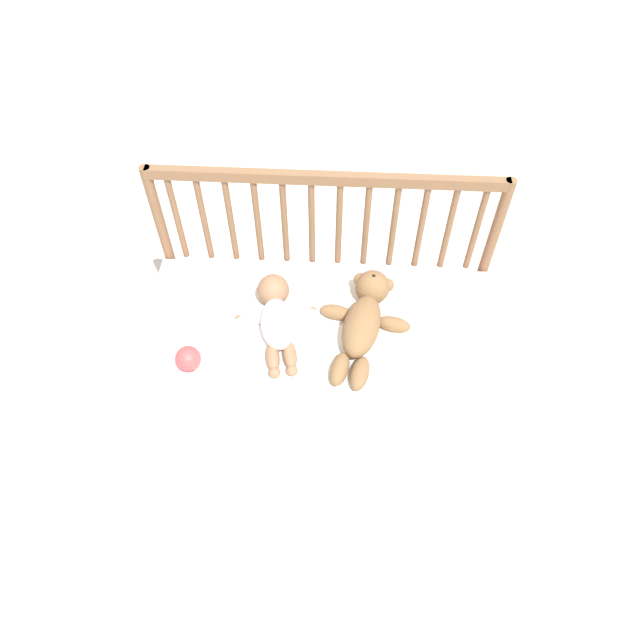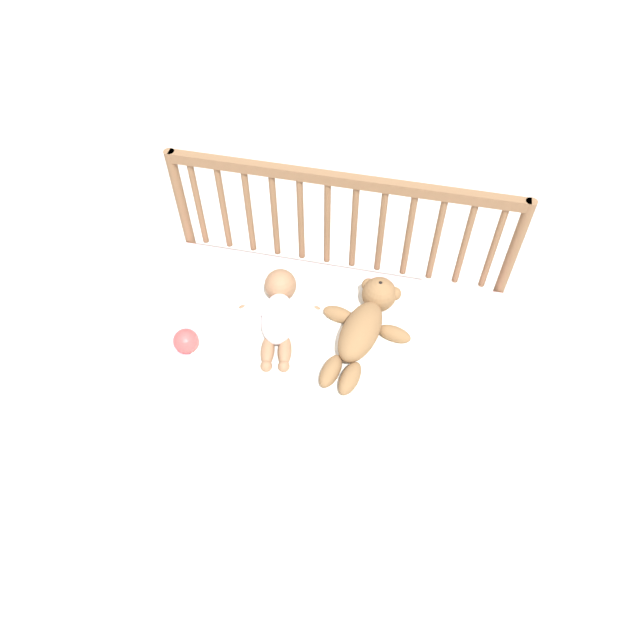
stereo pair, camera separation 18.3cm
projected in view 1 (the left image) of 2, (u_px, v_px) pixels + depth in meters
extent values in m
plane|color=silver|center=(320.00, 405.00, 2.27)|extent=(12.00, 12.00, 0.00)
cube|color=#EDB7C6|center=(320.00, 371.00, 2.07)|extent=(1.19, 0.59, 0.49)
cylinder|color=brown|center=(172.00, 264.00, 2.14)|extent=(0.04, 0.04, 0.88)
cylinder|color=brown|center=(480.00, 277.00, 2.10)|extent=(0.04, 0.04, 0.88)
cube|color=brown|center=(326.00, 178.00, 1.79)|extent=(1.15, 0.03, 0.04)
cylinder|color=brown|center=(177.00, 219.00, 1.96)|extent=(0.02, 0.02, 0.35)
cylinder|color=brown|center=(204.00, 220.00, 1.96)|extent=(0.02, 0.02, 0.35)
cylinder|color=brown|center=(231.00, 221.00, 1.95)|extent=(0.02, 0.02, 0.35)
cylinder|color=brown|center=(258.00, 222.00, 1.95)|extent=(0.02, 0.02, 0.35)
cylinder|color=brown|center=(285.00, 223.00, 1.95)|extent=(0.02, 0.02, 0.35)
cylinder|color=brown|center=(312.00, 224.00, 1.94)|extent=(0.02, 0.02, 0.35)
cylinder|color=brown|center=(339.00, 225.00, 1.94)|extent=(0.02, 0.02, 0.35)
cylinder|color=brown|center=(366.00, 226.00, 1.94)|extent=(0.02, 0.02, 0.35)
cylinder|color=brown|center=(393.00, 227.00, 1.93)|extent=(0.02, 0.02, 0.35)
cylinder|color=brown|center=(421.00, 228.00, 1.93)|extent=(0.02, 0.02, 0.35)
cylinder|color=brown|center=(448.00, 229.00, 1.93)|extent=(0.02, 0.02, 0.35)
cylinder|color=brown|center=(476.00, 230.00, 1.92)|extent=(0.02, 0.02, 0.35)
cube|color=white|center=(322.00, 333.00, 1.87)|extent=(0.78, 0.52, 0.01)
ellipsoid|color=olive|center=(362.00, 326.00, 1.82)|extent=(0.16, 0.27, 0.11)
sphere|color=olive|center=(372.00, 287.00, 1.92)|extent=(0.12, 0.12, 0.12)
sphere|color=tan|center=(373.00, 281.00, 1.90)|extent=(0.05, 0.05, 0.05)
sphere|color=black|center=(374.00, 277.00, 1.88)|extent=(0.02, 0.02, 0.02)
sphere|color=olive|center=(360.00, 280.00, 1.94)|extent=(0.05, 0.05, 0.05)
sphere|color=olive|center=(387.00, 285.00, 1.92)|extent=(0.05, 0.05, 0.05)
ellipsoid|color=olive|center=(336.00, 312.00, 1.90)|extent=(0.12, 0.07, 0.05)
ellipsoid|color=olive|center=(394.00, 324.00, 1.86)|extent=(0.12, 0.07, 0.05)
ellipsoid|color=olive|center=(340.00, 369.00, 1.75)|extent=(0.08, 0.13, 0.06)
ellipsoid|color=olive|center=(360.00, 374.00, 1.74)|extent=(0.08, 0.13, 0.06)
ellipsoid|color=white|center=(277.00, 324.00, 1.84)|extent=(0.15, 0.22, 0.09)
sphere|color=#936B4C|center=(273.00, 290.00, 1.92)|extent=(0.11, 0.11, 0.11)
ellipsoid|color=white|center=(250.00, 320.00, 1.88)|extent=(0.12, 0.06, 0.04)
ellipsoid|color=white|center=(303.00, 314.00, 1.90)|extent=(0.12, 0.06, 0.04)
sphere|color=#936B4C|center=(239.00, 320.00, 1.88)|extent=(0.03, 0.03, 0.03)
sphere|color=#936B4C|center=(313.00, 312.00, 1.91)|extent=(0.03, 0.03, 0.03)
ellipsoid|color=#936B4C|center=(273.00, 357.00, 1.79)|extent=(0.07, 0.12, 0.04)
ellipsoid|color=#936B4C|center=(290.00, 355.00, 1.79)|extent=(0.07, 0.12, 0.04)
sphere|color=#936B4C|center=(274.00, 373.00, 1.75)|extent=(0.04, 0.04, 0.04)
sphere|color=#936B4C|center=(292.00, 371.00, 1.76)|extent=(0.04, 0.04, 0.04)
sphere|color=#DB4C4C|center=(188.00, 359.00, 1.76)|extent=(0.08, 0.08, 0.08)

